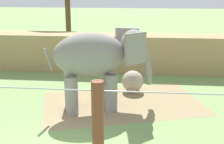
{
  "coord_description": "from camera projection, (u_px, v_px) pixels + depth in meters",
  "views": [
    {
      "loc": [
        2.51,
        -7.06,
        4.83
      ],
      "look_at": [
        1.35,
        4.7,
        1.4
      ],
      "focal_mm": 48.05,
      "sensor_mm": 36.0,
      "label": 1
    }
  ],
  "objects": [
    {
      "name": "dirt_patch",
      "position": [
        123.0,
        103.0,
        12.77
      ],
      "size": [
        7.51,
        5.77,
        0.01
      ],
      "primitive_type": "cube",
      "rotation": [
        0.0,
        0.0,
        0.3
      ],
      "color": "#937F5B",
      "rests_on": "ground"
    },
    {
      "name": "embankment_wall",
      "position": [
        98.0,
        52.0,
        17.62
      ],
      "size": [
        36.0,
        1.8,
        2.11
      ],
      "primitive_type": "cube",
      "color": "tan",
      "rests_on": "ground"
    },
    {
      "name": "elephant",
      "position": [
        98.0,
        58.0,
        11.69
      ],
      "size": [
        4.15,
        2.38,
        3.18
      ],
      "color": "gray",
      "rests_on": "ground"
    },
    {
      "name": "enrichment_ball",
      "position": [
        133.0,
        81.0,
        14.05
      ],
      "size": [
        1.0,
        1.0,
        1.0
      ],
      "primitive_type": "sphere",
      "color": "tan",
      "rests_on": "ground"
    }
  ]
}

